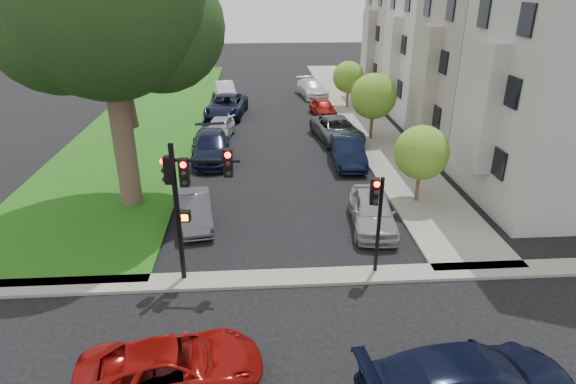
{
  "coord_description": "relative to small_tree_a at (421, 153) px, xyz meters",
  "views": [
    {
      "loc": [
        -1.14,
        -12.04,
        9.58
      ],
      "look_at": [
        0.0,
        5.0,
        2.0
      ],
      "focal_mm": 30.0,
      "sensor_mm": 36.0,
      "label": 1
    }
  ],
  "objects": [
    {
      "name": "sidewalk_cross",
      "position": [
        -6.2,
        -5.92,
        -2.4
      ],
      "size": [
        60.0,
        1.0,
        0.12
      ],
      "primitive_type": "cube",
      "color": "gray",
      "rests_on": "ground"
    },
    {
      "name": "car_parked_1",
      "position": [
        -2.29,
        5.31,
        -1.69
      ],
      "size": [
        1.81,
        4.69,
        1.52
      ],
      "primitive_type": "imported",
      "rotation": [
        0.0,
        0.0,
        -0.04
      ],
      "color": "black",
      "rests_on": "ground"
    },
    {
      "name": "car_parked_5",
      "position": [
        -10.07,
        -1.49,
        -1.82
      ],
      "size": [
        1.93,
        4.03,
        1.28
      ],
      "primitive_type": "imported",
      "rotation": [
        0.0,
        0.0,
        0.15
      ],
      "color": "#3F4247",
      "rests_on": "ground"
    },
    {
      "name": "traffic_signal_main",
      "position": [
        -9.61,
        -5.69,
        0.97
      ],
      "size": [
        2.43,
        0.63,
        4.97
      ],
      "color": "black",
      "rests_on": "ground"
    },
    {
      "name": "car_parked_6",
      "position": [
        -9.99,
        6.53,
        -1.69
      ],
      "size": [
        2.65,
        5.48,
        1.54
      ],
      "primitive_type": "imported",
      "rotation": [
        0.0,
        0.0,
        0.1
      ],
      "color": "black",
      "rests_on": "ground"
    },
    {
      "name": "car_parked_4",
      "position": [
        -2.39,
        22.44,
        -1.73
      ],
      "size": [
        2.8,
        5.24,
        1.45
      ],
      "primitive_type": "imported",
      "rotation": [
        0.0,
        0.0,
        0.16
      ],
      "color": "silver",
      "rests_on": "ground"
    },
    {
      "name": "traffic_signal_secondary",
      "position": [
        -3.42,
        -5.73,
        0.1
      ],
      "size": [
        0.48,
        0.39,
        3.67
      ],
      "color": "black",
      "rests_on": "ground"
    },
    {
      "name": "sidewalk_right",
      "position": [
        0.55,
        16.08,
        -2.4
      ],
      "size": [
        3.5,
        44.0,
        0.12
      ],
      "primitive_type": "cube",
      "color": "gray",
      "rests_on": "ground"
    },
    {
      "name": "car_parked_7",
      "position": [
        -9.78,
        10.59,
        -1.78
      ],
      "size": [
        2.09,
        4.15,
        1.36
      ],
      "primitive_type": "imported",
      "rotation": [
        0.0,
        0.0,
        -0.13
      ],
      "color": "#999BA0",
      "rests_on": "ground"
    },
    {
      "name": "car_parked_8",
      "position": [
        -9.61,
        16.17,
        -1.66
      ],
      "size": [
        3.37,
        6.03,
        1.59
      ],
      "primitive_type": "imported",
      "rotation": [
        0.0,
        0.0,
        -0.13
      ],
      "color": "black",
      "rests_on": "ground"
    },
    {
      "name": "car_parked_3",
      "position": [
        -2.27,
        15.78,
        -1.81
      ],
      "size": [
        2.0,
        3.93,
        1.28
      ],
      "primitive_type": "imported",
      "rotation": [
        0.0,
        0.0,
        0.13
      ],
      "color": "maroon",
      "rests_on": "ground"
    },
    {
      "name": "house_d",
      "position": [
        6.25,
        22.58,
        4.48
      ],
      "size": [
        7.7,
        7.55,
        15.97
      ],
      "color": "gray",
      "rests_on": "ground"
    },
    {
      "name": "car_parked_2",
      "position": [
        -2.21,
        9.56,
        -1.71
      ],
      "size": [
        3.24,
        5.66,
        1.49
      ],
      "primitive_type": "imported",
      "rotation": [
        0.0,
        0.0,
        0.15
      ],
      "color": "#3F4247",
      "rests_on": "ground"
    },
    {
      "name": "grass_strip",
      "position": [
        -15.2,
        16.08,
        -2.4
      ],
      "size": [
        8.0,
        44.0,
        0.12
      ],
      "primitive_type": "cube",
      "color": "#255517",
      "rests_on": "ground"
    },
    {
      "name": "house_c",
      "position": [
        6.25,
        15.08,
        4.48
      ],
      "size": [
        7.7,
        7.55,
        15.97
      ],
      "color": "#B8B0A5",
      "rests_on": "ground"
    },
    {
      "name": "small_tree_a",
      "position": [
        0.0,
        0.0,
        0.0
      ],
      "size": [
        2.46,
        2.46,
        3.69
      ],
      "color": "#4F392E",
      "rests_on": "ground"
    },
    {
      "name": "car_parked_9",
      "position": [
        -10.05,
        22.16,
        -1.74
      ],
      "size": [
        2.25,
        4.57,
        1.44
      ],
      "primitive_type": "imported",
      "rotation": [
        0.0,
        0.0,
        0.17
      ],
      "color": "silver",
      "rests_on": "ground"
    },
    {
      "name": "ground",
      "position": [
        -6.2,
        -7.92,
        -2.46
      ],
      "size": [
        140.0,
        140.0,
        0.0
      ],
      "primitive_type": "plane",
      "color": "black",
      "rests_on": "ground"
    },
    {
      "name": "car_parked_0",
      "position": [
        -2.62,
        -2.26,
        -1.72
      ],
      "size": [
        2.14,
        4.48,
        1.48
      ],
      "primitive_type": "imported",
      "rotation": [
        0.0,
        0.0,
        -0.09
      ],
      "color": "#999BA0",
      "rests_on": "ground"
    },
    {
      "name": "car_cross_near",
      "position": [
        -9.65,
        -10.53,
        -1.81
      ],
      "size": [
        4.9,
        2.87,
        1.28
      ],
      "primitive_type": "imported",
      "rotation": [
        0.0,
        0.0,
        1.74
      ],
      "color": "maroon",
      "rests_on": "ground"
    },
    {
      "name": "small_tree_b",
      "position": [
        0.0,
        9.55,
        0.4
      ],
      "size": [
        2.86,
        2.86,
        4.3
      ],
      "color": "#4F392E",
      "rests_on": "ground"
    },
    {
      "name": "small_tree_c",
      "position": [
        -0.0,
        18.08,
        0.02
      ],
      "size": [
        2.48,
        2.48,
        3.72
      ],
      "color": "#4F392E",
      "rests_on": "ground"
    },
    {
      "name": "house_b",
      "position": [
        6.25,
        7.58,
        4.48
      ],
      "size": [
        7.7,
        7.55,
        15.97
      ],
      "color": "#B6B3A7",
      "rests_on": "ground"
    },
    {
      "name": "car_cross_far",
      "position": [
        -2.44,
        -11.68,
        -1.67
      ],
      "size": [
        5.64,
        2.79,
        1.58
      ],
      "primitive_type": "imported",
      "rotation": [
        0.0,
        0.0,
        1.68
      ],
      "color": "black",
      "rests_on": "ground"
    }
  ]
}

